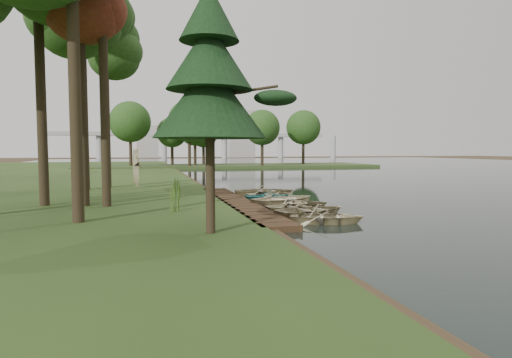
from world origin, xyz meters
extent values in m
plane|color=#3D2F1D|center=(0.00, 0.00, 0.00)|extent=(300.00, 300.00, 0.00)
cube|color=black|center=(30.00, 20.00, 0.03)|extent=(130.00, 200.00, 0.05)
cube|color=#362414|center=(-1.60, 0.00, 0.15)|extent=(1.60, 16.00, 0.30)
cube|color=#32451E|center=(8.00, 50.00, 0.23)|extent=(50.00, 14.00, 0.45)
cylinder|color=black|center=(-15.33, 50.00, 2.85)|extent=(0.50, 0.50, 4.80)
sphere|color=#274B19|center=(-15.33, 50.00, 6.45)|extent=(5.60, 5.60, 5.60)
cylinder|color=black|center=(-8.67, 50.00, 2.85)|extent=(0.50, 0.50, 4.80)
sphere|color=#274B19|center=(-8.67, 50.00, 6.45)|extent=(5.60, 5.60, 5.60)
cylinder|color=black|center=(-2.00, 50.00, 2.85)|extent=(0.50, 0.50, 4.80)
sphere|color=#274B19|center=(-2.00, 50.00, 6.45)|extent=(5.60, 5.60, 5.60)
cylinder|color=black|center=(4.67, 50.00, 2.85)|extent=(0.50, 0.50, 4.80)
sphere|color=#274B19|center=(4.67, 50.00, 6.45)|extent=(5.60, 5.60, 5.60)
cylinder|color=black|center=(11.33, 50.00, 2.85)|extent=(0.50, 0.50, 4.80)
sphere|color=#274B19|center=(11.33, 50.00, 6.45)|extent=(5.60, 5.60, 5.60)
cylinder|color=black|center=(18.00, 50.00, 2.85)|extent=(0.50, 0.50, 4.80)
sphere|color=#274B19|center=(18.00, 50.00, 6.45)|extent=(5.60, 5.60, 5.60)
cylinder|color=black|center=(24.67, 50.00, 2.85)|extent=(0.50, 0.50, 4.80)
sphere|color=#274B19|center=(24.67, 50.00, 6.45)|extent=(5.60, 5.60, 5.60)
cube|color=#A5A5A0|center=(10.00, 120.00, 8.00)|extent=(90.00, 4.00, 1.20)
cylinder|color=#A5A5A0|center=(-20.00, 120.00, 4.00)|extent=(1.80, 1.80, 8.00)
cylinder|color=#A5A5A0|center=(0.00, 120.00, 4.00)|extent=(1.80, 1.80, 8.00)
cylinder|color=#A5A5A0|center=(20.00, 120.00, 4.00)|extent=(1.80, 1.80, 8.00)
cylinder|color=#A5A5A0|center=(40.00, 120.00, 4.00)|extent=(1.80, 1.80, 8.00)
cylinder|color=#A5A5A0|center=(60.00, 120.00, 4.00)|extent=(1.80, 1.80, 8.00)
cube|color=#A5A5A0|center=(30.00, 140.00, 9.00)|extent=(10.00, 8.00, 18.00)
cube|color=#A5A5A0|center=(-5.00, 145.00, 6.00)|extent=(8.00, 8.00, 12.00)
imported|color=beige|center=(0.87, -6.39, 0.37)|extent=(3.68, 3.16, 0.64)
imported|color=beige|center=(0.89, -4.71, 0.42)|extent=(4.09, 3.35, 0.74)
imported|color=beige|center=(0.75, -3.03, 0.37)|extent=(3.28, 2.50, 0.63)
imported|color=beige|center=(1.09, -1.97, 0.40)|extent=(3.87, 3.18, 0.70)
imported|color=beige|center=(0.99, -0.53, 0.46)|extent=(4.65, 3.97, 0.81)
imported|color=teal|center=(0.90, 1.51, 0.38)|extent=(3.40, 2.58, 0.66)
imported|color=beige|center=(1.21, 2.83, 0.37)|extent=(3.12, 2.28, 0.63)
imported|color=beige|center=(1.14, 4.04, 0.45)|extent=(4.13, 3.11, 0.81)
imported|color=beige|center=(-6.98, 9.79, 0.60)|extent=(3.07, 2.30, 0.60)
cylinder|color=black|center=(-9.03, -5.08, 5.65)|extent=(0.45, 0.45, 10.70)
cylinder|color=black|center=(-9.46, 0.07, 7.08)|extent=(0.51, 0.51, 13.56)
cylinder|color=black|center=(-8.34, -0.45, 5.09)|extent=(0.43, 0.43, 9.59)
ellipsoid|color=maroon|center=(-8.34, -0.45, 9.89)|extent=(3.51, 3.51, 2.98)
cylinder|color=black|center=(-11.43, 0.70, 6.17)|extent=(0.47, 0.47, 11.73)
cylinder|color=black|center=(-9.92, 3.50, 5.57)|extent=(0.45, 0.45, 10.55)
ellipsoid|color=#274B19|center=(-9.92, 3.50, 10.85)|extent=(4.11, 4.11, 3.49)
cylinder|color=black|center=(-10.48, 9.21, 6.96)|extent=(0.51, 0.51, 13.32)
cylinder|color=black|center=(-9.14, 11.16, 5.50)|extent=(0.45, 0.45, 10.39)
ellipsoid|color=#274B19|center=(-9.14, 11.16, 10.69)|extent=(4.37, 4.37, 3.72)
cylinder|color=black|center=(-4.35, -8.52, 2.18)|extent=(0.32, 0.32, 3.76)
cone|color=black|center=(-4.35, -8.52, 4.82)|extent=(3.80, 3.80, 2.60)
cone|color=black|center=(-4.35, -8.52, 6.25)|extent=(2.90, 2.90, 2.25)
cone|color=black|center=(-4.35, -8.52, 7.67)|extent=(2.00, 2.00, 1.90)
cone|color=#3F661E|center=(-5.17, -3.10, 0.79)|extent=(0.60, 0.60, 0.97)
cone|color=#3F661E|center=(-4.59, 2.98, 0.81)|extent=(0.60, 0.60, 1.02)
cone|color=#3F661E|center=(-4.86, 1.25, 0.75)|extent=(0.60, 0.60, 0.90)
cone|color=#3F661E|center=(-4.32, 6.70, 0.81)|extent=(0.60, 0.60, 1.02)
camera|label=1|loc=(-6.52, -22.86, 3.15)|focal=30.00mm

